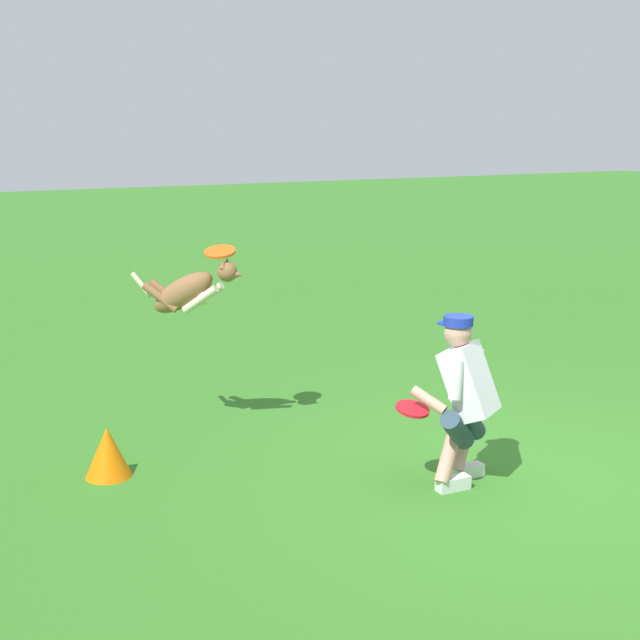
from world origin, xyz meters
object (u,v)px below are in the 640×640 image
Objects in this scene: frisbee_flying at (220,252)px; dog at (189,291)px; person at (464,396)px; training_cone at (108,452)px; frisbee_held at (413,409)px.

dog is at bearing -26.82° from frisbee_flying.
person is 4.81× the size of frisbee_flying.
person is 2.75m from training_cone.
person is 2.53m from dog.
person is 1.56× the size of dog.
frisbee_flying is 0.68× the size of training_cone.
dog is 0.43m from frisbee_flying.
frisbee_flying reaches higher than frisbee_held.
frisbee_held is 2.36m from training_cone.
dog is 1.56m from training_cone.
frisbee_held is 0.65× the size of training_cone.
dog reaches higher than frisbee_held.
person is 5.06× the size of frisbee_held.
dog reaches higher than person.
dog is 3.23× the size of frisbee_held.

